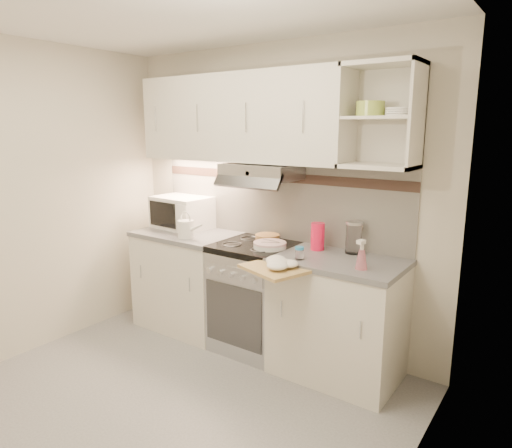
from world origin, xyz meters
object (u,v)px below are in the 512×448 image
object	(u,v)px
spray_bottle	(362,257)
pink_pitcher	(318,236)
microwave	(182,212)
plate_stack	(270,245)
electric_range	(255,296)
glass_jar	(354,237)
watering_can	(187,228)
cutting_board	(277,268)

from	to	relation	value
spray_bottle	pink_pitcher	bearing A→B (deg)	165.60
microwave	plate_stack	distance (m)	1.10
microwave	plate_stack	size ratio (longest dim) A/B	2.10
electric_range	spray_bottle	size ratio (longest dim) A/B	4.17
pink_pitcher	glass_jar	distance (m)	0.27
pink_pitcher	glass_jar	size ratio (longest dim) A/B	0.87
watering_can	plate_stack	bearing A→B (deg)	9.61
cutting_board	watering_can	bearing A→B (deg)	-172.97
glass_jar	cutting_board	size ratio (longest dim) A/B	0.58
pink_pitcher	spray_bottle	bearing A→B (deg)	-9.27
microwave	spray_bottle	distance (m)	1.90
watering_can	pink_pitcher	distance (m)	1.14
electric_range	microwave	xyz separation A→B (m)	(-0.92, 0.12, 0.60)
pink_pitcher	watering_can	bearing A→B (deg)	-144.46
cutting_board	pink_pitcher	bearing A→B (deg)	103.00
pink_pitcher	cutting_board	size ratio (longest dim) A/B	0.50
microwave	cutting_board	size ratio (longest dim) A/B	1.29
cutting_board	spray_bottle	bearing A→B (deg)	42.81
glass_jar	cutting_board	bearing A→B (deg)	-118.85
glass_jar	pink_pitcher	bearing A→B (deg)	-166.05
electric_range	plate_stack	size ratio (longest dim) A/B	3.49
watering_can	spray_bottle	distance (m)	1.57
electric_range	microwave	bearing A→B (deg)	172.81
electric_range	spray_bottle	bearing A→B (deg)	-8.03
microwave	spray_bottle	size ratio (longest dim) A/B	2.51
cutting_board	glass_jar	bearing A→B (deg)	79.58
electric_range	watering_can	size ratio (longest dim) A/B	3.33
electric_range	pink_pitcher	bearing A→B (deg)	15.05
electric_range	glass_jar	xyz separation A→B (m)	(0.76, 0.20, 0.57)
electric_range	pink_pitcher	distance (m)	0.76
glass_jar	spray_bottle	distance (m)	0.39
watering_can	electric_range	bearing A→B (deg)	15.37
watering_can	cutting_board	world-z (taller)	watering_can
pink_pitcher	electric_range	bearing A→B (deg)	-144.26
microwave	cutting_board	bearing A→B (deg)	-16.64
pink_pitcher	cutting_board	world-z (taller)	pink_pitcher
pink_pitcher	glass_jar	bearing A→B (deg)	34.64
electric_range	cutting_board	xyz separation A→B (m)	(0.45, -0.37, 0.42)
electric_range	plate_stack	bearing A→B (deg)	-12.22
microwave	glass_jar	distance (m)	1.68
microwave	cutting_board	xyz separation A→B (m)	(1.37, -0.49, -0.18)
microwave	plate_stack	xyz separation A→B (m)	(1.09, -0.15, -0.12)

